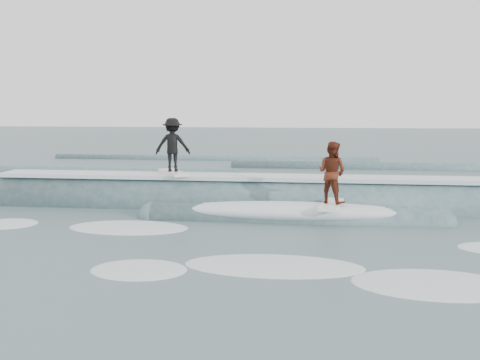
# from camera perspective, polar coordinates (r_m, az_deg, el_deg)

# --- Properties ---
(ground) EXTENTS (160.00, 160.00, 0.00)m
(ground) POSITION_cam_1_polar(r_m,az_deg,el_deg) (13.96, -2.27, -6.92)
(ground) COLOR #394C53
(ground) RESTS_ON ground
(breaking_wave) EXTENTS (22.80, 3.85, 2.15)m
(breaking_wave) POSITION_cam_1_polar(r_m,az_deg,el_deg) (18.85, 1.02, -2.91)
(breaking_wave) COLOR #344F57
(breaking_wave) RESTS_ON ground
(surfer_black) EXTENTS (1.52, 1.99, 2.02)m
(surfer_black) POSITION_cam_1_polar(r_m,az_deg,el_deg) (19.38, -7.20, 3.58)
(surfer_black) COLOR silver
(surfer_black) RESTS_ON ground
(surfer_red) EXTENTS (1.17, 2.07, 2.01)m
(surfer_red) POSITION_cam_1_polar(r_m,az_deg,el_deg) (16.68, 9.77, 0.54)
(surfer_red) COLOR white
(surfer_red) RESTS_ON ground
(whitewater) EXTENTS (15.99, 6.30, 0.10)m
(whitewater) POSITION_cam_1_polar(r_m,az_deg,el_deg) (13.35, -0.90, -7.61)
(whitewater) COLOR silver
(whitewater) RESTS_ON ground
(far_swells) EXTENTS (43.17, 8.65, 0.80)m
(far_swells) POSITION_cam_1_polar(r_m,az_deg,el_deg) (31.37, 0.70, 1.30)
(far_swells) COLOR #344F57
(far_swells) RESTS_ON ground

